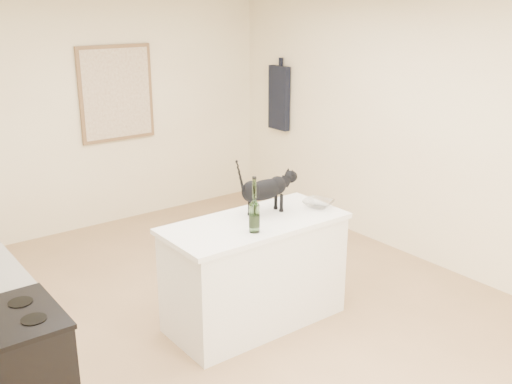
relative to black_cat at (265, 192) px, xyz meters
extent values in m
plane|color=tan|center=(-0.27, 0.11, -1.09)|extent=(5.50, 5.50, 0.00)
plane|color=#F9EEC1|center=(-0.27, 2.86, 0.21)|extent=(4.50, 0.00, 4.50)
plane|color=#F9EEC1|center=(1.98, 0.11, 0.21)|extent=(0.00, 5.50, 5.50)
cube|color=white|center=(-0.17, -0.09, -0.66)|extent=(1.44, 0.67, 0.86)
cube|color=white|center=(-0.17, -0.09, -0.21)|extent=(1.50, 0.70, 0.04)
cube|color=brown|center=(0.03, 2.83, 0.46)|extent=(0.90, 0.03, 1.10)
cube|color=beige|center=(0.03, 2.82, 0.46)|extent=(0.82, 0.00, 1.02)
cube|color=black|center=(1.92, 2.16, 0.31)|extent=(0.08, 0.34, 0.80)
cylinder|color=#325B24|center=(-0.31, -0.27, 0.01)|extent=(0.09, 0.09, 0.39)
imported|color=silver|center=(0.46, -0.15, -0.15)|extent=(0.33, 0.33, 0.06)
camera|label=1|loc=(-2.84, -3.62, 1.50)|focal=41.60mm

